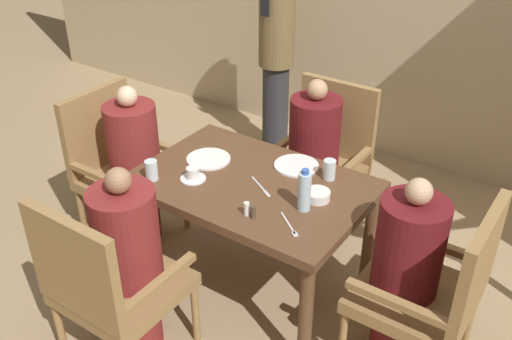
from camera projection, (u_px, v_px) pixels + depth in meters
ground_plane at (252, 286)px, 3.43m from camera, size 16.00×16.00×0.00m
dining_table at (252, 197)px, 3.10m from camera, size 1.24×0.83×0.74m
chair_left_side at (119, 162)px, 3.67m from camera, size 0.55×0.54×0.98m
diner_in_left_chair at (135, 164)px, 3.58m from camera, size 0.32×0.32×1.08m
chair_far_side at (324, 154)px, 3.76m from camera, size 0.54×0.55×0.98m
diner_in_far_chair at (313, 158)px, 3.63m from camera, size 0.32×0.32×1.10m
chair_right_side at (435, 288)px, 2.66m from camera, size 0.55×0.54×0.98m
diner_in_right_chair at (405, 272)px, 2.72m from camera, size 0.32×0.32×1.06m
chair_near_corner at (107, 283)px, 2.69m from camera, size 0.54×0.55×0.98m
diner_in_near_chair at (130, 261)px, 2.78m from camera, size 0.32×0.32×1.07m
standing_host at (276, 51)px, 4.44m from camera, size 0.28×0.31×1.64m
plate_main_left at (208, 159)px, 3.24m from camera, size 0.25×0.25×0.01m
plate_main_right at (296, 166)px, 3.18m from camera, size 0.25×0.25×0.01m
teacup_with_saucer at (193, 175)px, 3.05m from camera, size 0.14×0.14×0.07m
bowl_small at (318, 195)px, 2.89m from camera, size 0.13×0.13×0.05m
water_bottle at (304, 191)px, 2.77m from camera, size 0.07×0.07×0.23m
glass_tall_near at (329, 170)px, 3.05m from camera, size 0.07×0.07×0.11m
glass_tall_mid at (151, 170)px, 3.04m from camera, size 0.07×0.07×0.11m
salt_shaker at (247, 209)px, 2.76m from camera, size 0.03×0.03×0.07m
pepper_shaker at (253, 212)px, 2.74m from camera, size 0.03×0.03×0.07m
fork_beside_plate at (290, 227)px, 2.69m from camera, size 0.17×0.13×0.00m
knife_beside_plate at (261, 187)px, 2.99m from camera, size 0.19×0.12×0.00m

